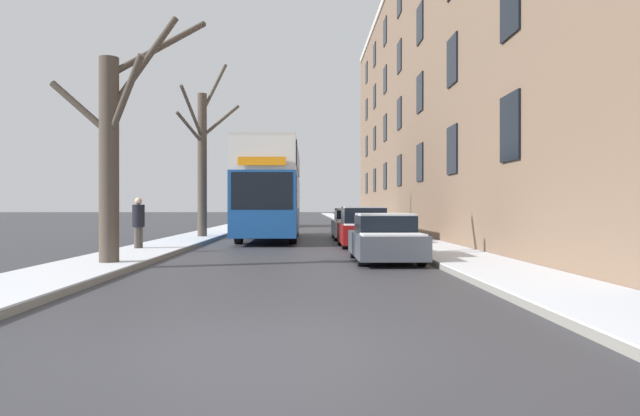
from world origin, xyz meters
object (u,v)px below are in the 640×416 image
Objects in this scene: bare_tree_left_0 at (114,145)px; pedestrian_left_sidewalk at (138,222)px; bare_tree_left_1 at (203,158)px; double_decker_bus at (271,187)px; oncoming_van at (280,210)px; parked_car_0 at (385,239)px; parked_car_1 at (363,228)px; parked_car_2 at (352,225)px.

bare_tree_left_0 reaches higher than pedestrian_left_sidewalk.
double_decker_bus is at bearing 1.80° from bare_tree_left_1.
bare_tree_left_0 is 1.25× the size of oncoming_van.
parked_car_0 is (7.00, 1.50, -2.45)m from bare_tree_left_0.
double_decker_bus is 8.74m from pedestrian_left_sidewalk.
bare_tree_left_0 reaches higher than parked_car_1.
parked_car_1 is at bearing -52.07° from double_decker_bus.
bare_tree_left_1 reaches higher than parked_car_2.
double_decker_bus is 11.75m from parked_car_0.
parked_car_2 is 18.34m from oncoming_van.
bare_tree_left_0 reaches higher than oncoming_van.
double_decker_bus is at bearing -13.03° from pedestrian_left_sidewalk.
bare_tree_left_1 is 8.11m from pedestrian_left_sidewalk.
double_decker_bus is 18.17m from oncoming_van.
double_decker_bus is (3.17, 0.10, -1.33)m from bare_tree_left_1.
parked_car_0 is 8.46m from pedestrian_left_sidewalk.
double_decker_bus is at bearing -88.74° from oncoming_van.
double_decker_bus is 1.98× the size of oncoming_van.
double_decker_bus is 2.47× the size of parked_car_2.
oncoming_van is (-0.40, 18.12, -1.21)m from double_decker_bus.
parked_car_0 is at bearing -57.03° from bare_tree_left_1.
parked_car_2 is (3.86, 0.29, -1.79)m from double_decker_bus.
oncoming_van is at bearing 84.89° from bare_tree_left_0.
bare_tree_left_1 is 9.09m from parked_car_1.
pedestrian_left_sidewalk is at bearing 99.45° from bare_tree_left_0.
oncoming_van is (-4.26, 17.83, 0.58)m from parked_car_2.
parked_car_1 is at bearing -79.54° from oncoming_van.
pedestrian_left_sidewalk is at bearing 157.23° from parked_car_0.
bare_tree_left_1 is 0.77× the size of double_decker_bus.
pedestrian_left_sidewalk is (-7.79, 3.27, 0.38)m from parked_car_0.
bare_tree_left_1 is at bearing -178.20° from double_decker_bus.
oncoming_van reaches higher than parked_car_1.
pedestrian_left_sidewalk is at bearing -97.79° from oncoming_van.
parked_car_0 is 5.99m from parked_car_1.
oncoming_van is at bearing 91.26° from double_decker_bus.
bare_tree_left_0 is 14.73m from parked_car_2.
bare_tree_left_0 is 1.73× the size of parked_car_0.
double_decker_bus is 6.53m from parked_car_1.
parked_car_2 is at bearing -76.55° from oncoming_van.
bare_tree_left_0 is 0.63× the size of double_decker_bus.
bare_tree_left_0 is at bearing -89.83° from bare_tree_left_1.
double_decker_bus is at bearing 109.45° from parked_car_0.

